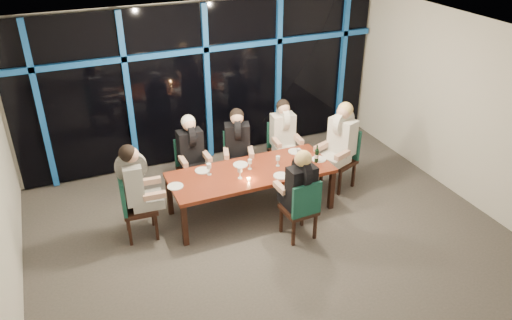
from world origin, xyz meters
The scene contains 29 objects.
room centered at (0.00, 0.00, 2.02)m, with size 7.04×7.00×3.02m.
window_wall centered at (0.01, 2.93, 1.55)m, with size 6.86×0.43×2.94m.
dining_table centered at (0.00, 0.80, 0.68)m, with size 2.60×1.00×0.75m.
chair_far_left centered at (-0.72, 1.76, 0.56)m, with size 0.47×0.47×1.00m.
chair_far_mid centered at (0.10, 1.67, 0.56)m, with size 0.58×0.58×1.01m.
chair_far_right centered at (1.00, 1.76, 0.56)m, with size 0.50×0.50×1.00m.
chair_end_left centered at (-1.88, 0.86, 0.59)m, with size 0.52×0.52×1.06m.
chair_end_right centered at (1.79, 0.95, 0.60)m, with size 0.65×0.65×1.08m.
chair_near_mid centered at (0.40, -0.18, 0.56)m, with size 0.49×0.49×1.01m.
diner_far_left centered at (-0.72, 1.67, 0.95)m, with size 0.50×0.62×0.97m.
diner_far_mid centered at (0.08, 1.59, 0.96)m, with size 0.59×0.68×0.98m.
diner_far_right centered at (0.99, 1.68, 0.95)m, with size 0.52×0.64×0.97m.
diner_end_left centered at (-1.79, 0.85, 1.01)m, with size 0.67×0.54×1.03m.
diner_end_right centered at (1.70, 0.91, 1.03)m, with size 0.74×0.66×1.05m.
diner_near_mid centered at (0.40, -0.09, 0.96)m, with size 0.52×0.64×0.98m.
plate_far_left centered at (-0.71, 1.11, 0.76)m, with size 0.24×0.24×0.01m, color white.
plate_far_mid centered at (-0.08, 1.05, 0.76)m, with size 0.24×0.24×0.01m, color white.
plate_far_right centered at (0.94, 1.11, 0.76)m, with size 0.24×0.24×0.01m, color white.
plate_end_left centered at (-1.23, 0.81, 0.76)m, with size 0.24×0.24×0.01m, color white.
plate_end_right centered at (1.18, 0.71, 0.76)m, with size 0.24×0.24×0.01m, color white.
plate_near_mid centered at (0.37, 0.47, 0.76)m, with size 0.24×0.24×0.01m, color white.
wine_bottle centered at (1.10, 0.65, 0.87)m, with size 0.07×0.07×0.31m.
water_pitcher centered at (0.81, 0.56, 0.85)m, with size 0.13×0.11×0.20m.
tea_light centered at (-0.14, 0.57, 0.77)m, with size 0.05×0.05×0.03m, color #F7AA4A.
wine_glass_a centered at (-0.24, 0.67, 0.89)m, with size 0.07×0.07×0.19m.
wine_glass_b centered at (0.01, 0.87, 0.87)m, with size 0.07×0.07×0.17m.
wine_glass_c centered at (0.46, 0.79, 0.88)m, with size 0.07×0.07×0.17m.
wine_glass_d centered at (-0.64, 0.96, 0.89)m, with size 0.07×0.07×0.19m.
wine_glass_e centered at (0.90, 0.92, 0.87)m, with size 0.06×0.06×0.16m.
Camera 1 is at (-2.62, -5.52, 4.67)m, focal length 35.00 mm.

